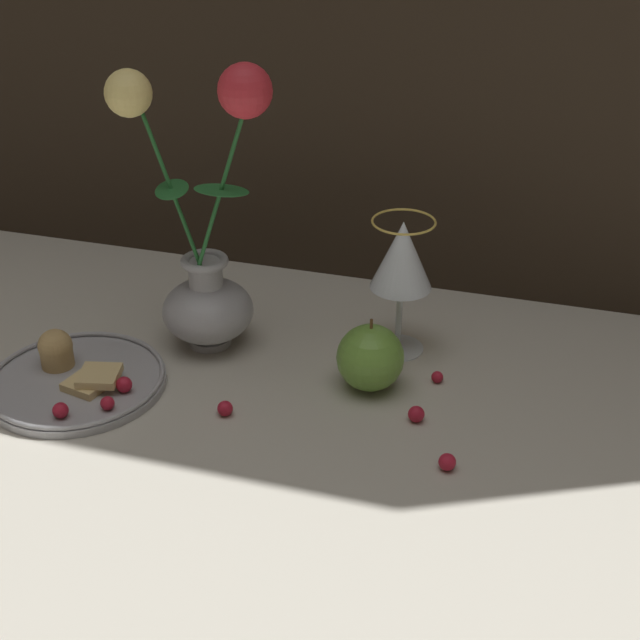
# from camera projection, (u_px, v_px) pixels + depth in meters

# --- Properties ---
(ground_plane) EXTENTS (2.40, 2.40, 0.00)m
(ground_plane) POSITION_uv_depth(u_px,v_px,m) (280.00, 381.00, 1.10)
(ground_plane) COLOR #B7B2A3
(ground_plane) RESTS_ON ground
(vase) EXTENTS (0.21, 0.12, 0.38)m
(vase) POSITION_uv_depth(u_px,v_px,m) (205.00, 259.00, 1.11)
(vase) COLOR #A3A3A8
(vase) RESTS_ON ground_plane
(plate_with_pastries) EXTENTS (0.22, 0.22, 0.06)m
(plate_with_pastries) POSITION_uv_depth(u_px,v_px,m) (75.00, 377.00, 1.09)
(plate_with_pastries) COLOR #A3A3A8
(plate_with_pastries) RESTS_ON ground_plane
(wine_glass) EXTENTS (0.08, 0.08, 0.18)m
(wine_glass) POSITION_uv_depth(u_px,v_px,m) (402.00, 260.00, 1.10)
(wine_glass) COLOR silver
(wine_glass) RESTS_ON ground_plane
(apple_beside_vase) EXTENTS (0.08, 0.08, 0.09)m
(apple_beside_vase) POSITION_uv_depth(u_px,v_px,m) (370.00, 358.00, 1.07)
(apple_beside_vase) COLOR #669938
(apple_beside_vase) RESTS_ON ground_plane
(berry_near_plate) EXTENTS (0.02, 0.02, 0.02)m
(berry_near_plate) POSITION_uv_depth(u_px,v_px,m) (447.00, 462.00, 0.95)
(berry_near_plate) COLOR #AD192D
(berry_near_plate) RESTS_ON ground_plane
(berry_front_center) EXTENTS (0.02, 0.02, 0.02)m
(berry_front_center) POSITION_uv_depth(u_px,v_px,m) (225.00, 408.00, 1.04)
(berry_front_center) COLOR #AD192D
(berry_front_center) RESTS_ON ground_plane
(berry_by_glass_stem) EXTENTS (0.02, 0.02, 0.02)m
(berry_by_glass_stem) POSITION_uv_depth(u_px,v_px,m) (416.00, 414.00, 1.02)
(berry_by_glass_stem) COLOR #AD192D
(berry_by_glass_stem) RESTS_ON ground_plane
(berry_under_candlestick) EXTENTS (0.01, 0.01, 0.01)m
(berry_under_candlestick) POSITION_uv_depth(u_px,v_px,m) (437.00, 377.00, 1.10)
(berry_under_candlestick) COLOR #AD192D
(berry_under_candlestick) RESTS_ON ground_plane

